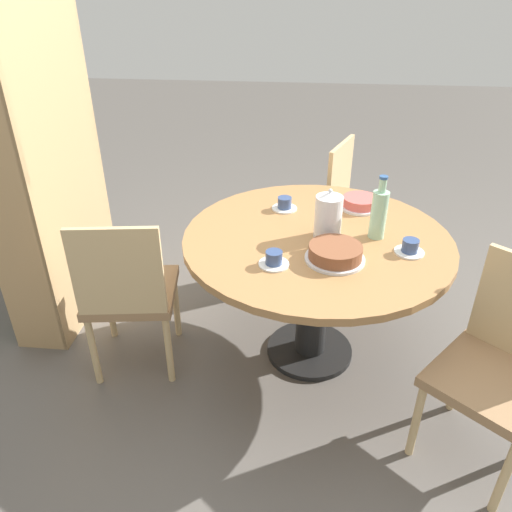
{
  "coord_description": "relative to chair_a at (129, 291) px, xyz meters",
  "views": [
    {
      "loc": [
        -2.07,
        0.08,
        1.81
      ],
      "look_at": [
        0.0,
        0.29,
        0.58
      ],
      "focal_mm": 35.0,
      "sensor_mm": 36.0,
      "label": 1
    }
  ],
  "objects": [
    {
      "name": "cup_c",
      "position": [
        0.47,
        -0.71,
        0.27
      ],
      "size": [
        0.13,
        0.13,
        0.07
      ],
      "color": "silver",
      "rests_on": "dining_table"
    },
    {
      "name": "cup_b",
      "position": [
        -0.09,
        -0.69,
        0.27
      ],
      "size": [
        0.13,
        0.13,
        0.07
      ],
      "color": "silver",
      "rests_on": "dining_table"
    },
    {
      "name": "chair_c",
      "position": [
        1.04,
        -1.15,
        0.0
      ],
      "size": [
        0.55,
        0.55,
        0.87
      ],
      "rotation": [
        0.0,
        0.0,
        5.91
      ],
      "color": "tan",
      "rests_on": "ground_plane"
    },
    {
      "name": "cup_a",
      "position": [
        0.07,
        -1.28,
        0.27
      ],
      "size": [
        0.13,
        0.13,
        0.07
      ],
      "color": "silver",
      "rests_on": "dining_table"
    },
    {
      "name": "cake_second",
      "position": [
        0.53,
        -1.1,
        0.27
      ],
      "size": [
        0.21,
        0.21,
        0.06
      ],
      "color": "silver",
      "rests_on": "dining_table"
    },
    {
      "name": "ground_plane",
      "position": [
        0.19,
        -0.88,
        -0.46
      ],
      "size": [
        14.0,
        14.0,
        0.0
      ],
      "primitive_type": "plane",
      "color": "#56514C"
    },
    {
      "name": "cake_main",
      "position": [
        -0.02,
        -0.95,
        0.28
      ],
      "size": [
        0.26,
        0.26,
        0.07
      ],
      "color": "silver",
      "rests_on": "dining_table"
    },
    {
      "name": "bookshelf",
      "position": [
        0.49,
        0.54,
        0.41
      ],
      "size": [
        0.83,
        0.28,
        1.78
      ],
      "rotation": [
        0.0,
        0.0,
        3.14
      ],
      "color": "tan",
      "rests_on": "ground_plane"
    },
    {
      "name": "coffee_pot",
      "position": [
        0.19,
        -0.92,
        0.35
      ],
      "size": [
        0.13,
        0.13,
        0.24
      ],
      "color": "silver",
      "rests_on": "dining_table"
    },
    {
      "name": "chair_a",
      "position": [
        0.0,
        0.0,
        0.0
      ],
      "size": [
        0.47,
        0.47,
        0.87
      ],
      "rotation": [
        0.0,
        0.0,
        1.71
      ],
      "color": "tan",
      "rests_on": "ground_plane"
    },
    {
      "name": "water_bottle",
      "position": [
        0.21,
        -1.15,
        0.37
      ],
      "size": [
        0.07,
        0.07,
        0.3
      ],
      "color": "#99C6A3",
      "rests_on": "dining_table"
    },
    {
      "name": "chair_b",
      "position": [
        -0.35,
        -1.61,
        0.0
      ],
      "size": [
        0.59,
        0.59,
        0.87
      ],
      "rotation": [
        0.0,
        0.0,
        4.01
      ],
      "color": "tan",
      "rests_on": "ground_plane"
    },
    {
      "name": "dining_table",
      "position": [
        0.19,
        -0.88,
        0.1
      ],
      "size": [
        1.26,
        1.26,
        0.71
      ],
      "color": "black",
      "rests_on": "ground_plane"
    }
  ]
}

